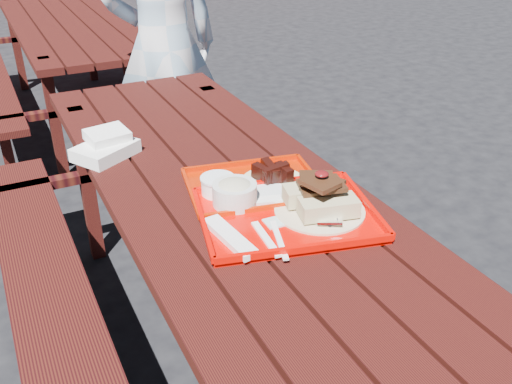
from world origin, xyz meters
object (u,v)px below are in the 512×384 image
at_px(far_tray, 252,185).
at_px(person, 164,46).
at_px(near_tray, 285,204).
at_px(picnic_table_far, 71,46).
at_px(picnic_table_near, 235,242).

relative_size(far_tray, person, 0.28).
bearing_deg(near_tray, picnic_table_far, 91.29).
bearing_deg(far_tray, person, 81.67).
distance_m(picnic_table_near, far_tray, 0.22).
height_order(picnic_table_far, far_tray, far_tray).
relative_size(picnic_table_near, near_tray, 4.27).
bearing_deg(picnic_table_near, picnic_table_far, 90.00).
bearing_deg(person, picnic_table_near, 83.72).
bearing_deg(far_tray, near_tray, -84.35).
relative_size(picnic_table_near, person, 1.45).
bearing_deg(person, picnic_table_far, -74.28).
bearing_deg(picnic_table_far, near_tray, -88.71).
bearing_deg(person, far_tray, 85.74).
relative_size(picnic_table_near, picnic_table_far, 1.00).
bearing_deg(picnic_table_far, picnic_table_near, -90.00).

